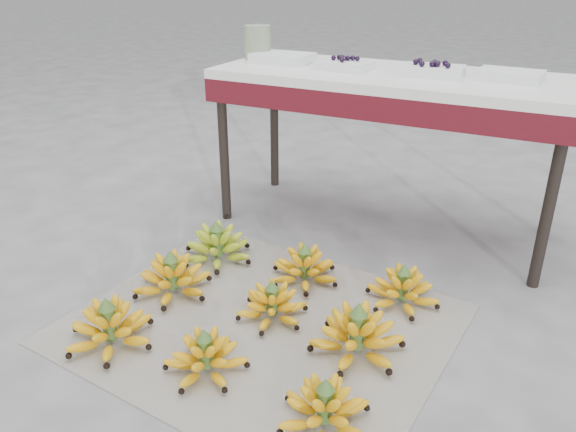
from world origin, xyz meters
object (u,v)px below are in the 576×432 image
at_px(bunch_mid_left, 172,278).
at_px(tray_left, 344,65).
at_px(bunch_mid_center, 272,305).
at_px(glass_jar, 258,42).
at_px(bunch_front_right, 325,409).
at_px(bunch_back_right, 403,290).
at_px(tray_far_left, 283,58).
at_px(bunch_back_left, 217,246).
at_px(vendor_table, 390,92).
at_px(tray_far_right, 510,75).
at_px(newspaper_mat, 261,324).
at_px(bunch_mid_right, 357,335).
at_px(bunch_front_left, 110,328).
at_px(bunch_front_center, 206,357).
at_px(tray_right, 433,70).
at_px(bunch_back_center, 305,268).

xyz_separation_m(bunch_mid_left, tray_left, (0.32, 0.91, 0.69)).
distance_m(bunch_mid_center, glass_jar, 1.35).
distance_m(bunch_front_right, bunch_back_right, 0.69).
bearing_deg(tray_far_left, bunch_front_right, -58.56).
height_order(bunch_back_left, vendor_table, vendor_table).
distance_m(vendor_table, tray_far_right, 0.49).
distance_m(newspaper_mat, tray_far_right, 1.39).
height_order(bunch_mid_right, glass_jar, glass_jar).
height_order(bunch_mid_right, bunch_back_right, bunch_mid_right).
bearing_deg(bunch_mid_left, bunch_mid_right, 20.08).
xyz_separation_m(bunch_front_left, tray_far_right, (0.98, 1.33, 0.69)).
distance_m(newspaper_mat, bunch_front_center, 0.30).
height_order(bunch_front_left, tray_far_left, tray_far_left).
bearing_deg(bunch_mid_left, glass_jar, 121.30).
xyz_separation_m(bunch_mid_right, tray_far_left, (-0.77, 0.97, 0.68)).
bearing_deg(newspaper_mat, tray_right, 73.01).
distance_m(bunch_back_left, tray_far_right, 1.38).
relative_size(bunch_front_right, bunch_back_center, 1.17).
height_order(bunch_mid_center, bunch_back_center, bunch_back_center).
distance_m(bunch_back_right, tray_left, 1.03).
bearing_deg(newspaper_mat, tray_far_right, 59.36).
height_order(bunch_front_left, glass_jar, glass_jar).
xyz_separation_m(newspaper_mat, glass_jar, (-0.56, 1.01, 0.81)).
relative_size(bunch_back_left, tray_left, 1.61).
height_order(newspaper_mat, bunch_front_left, bunch_front_left).
height_order(bunch_back_center, tray_far_left, tray_far_left).
bearing_deg(tray_far_right, bunch_front_center, -115.59).
relative_size(bunch_front_center, glass_jar, 2.11).
distance_m(bunch_front_left, glass_jar, 1.53).
relative_size(tray_far_left, tray_far_right, 1.04).
relative_size(newspaper_mat, bunch_back_right, 4.36).
bearing_deg(tray_far_left, bunch_back_center, -56.43).
bearing_deg(bunch_back_left, bunch_front_center, -40.16).
bearing_deg(bunch_mid_right, tray_far_left, 116.93).
relative_size(bunch_front_center, tray_left, 1.39).
distance_m(bunch_back_left, tray_right, 1.16).
height_order(bunch_front_right, bunch_mid_right, bunch_mid_right).
xyz_separation_m(bunch_front_left, bunch_mid_left, (-0.01, 0.35, 0.00)).
bearing_deg(glass_jar, tray_right, -2.87).
height_order(bunch_back_left, tray_far_left, tray_far_left).
relative_size(tray_left, tray_right, 0.91).
xyz_separation_m(tray_right, glass_jar, (-0.86, 0.04, 0.06)).
bearing_deg(bunch_back_right, bunch_back_left, -173.94).
bearing_deg(bunch_mid_left, tray_far_right, 66.33).
bearing_deg(bunch_front_right, bunch_back_left, 116.87).
relative_size(bunch_back_right, vendor_table, 0.19).
bearing_deg(glass_jar, tray_far_left, -12.87).
bearing_deg(bunch_mid_right, bunch_mid_left, 166.74).
bearing_deg(bunch_back_left, newspaper_mat, -20.03).
bearing_deg(tray_far_right, bunch_mid_right, -103.37).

